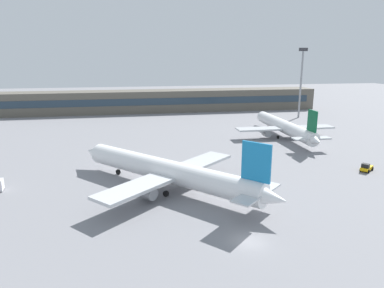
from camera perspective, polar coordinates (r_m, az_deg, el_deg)
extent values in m
plane|color=gray|center=(82.77, 0.10, -2.01)|extent=(400.00, 400.00, 0.00)
cube|color=#5B564C|center=(150.95, -4.84, 7.03)|extent=(133.37, 12.00, 9.00)
cube|color=#263847|center=(144.92, -4.60, 6.92)|extent=(126.70, 0.16, 2.80)
cylinder|color=white|center=(61.76, -4.09, -4.38)|extent=(28.03, 30.47, 3.95)
cone|color=white|center=(76.42, -15.68, -1.25)|extent=(5.70, 5.75, 3.76)
cone|color=white|center=(51.36, 13.33, -8.66)|extent=(4.70, 4.79, 2.77)
cube|color=#197FBF|center=(50.99, 10.42, -2.89)|extent=(3.34, 3.65, 5.72)
cube|color=silver|center=(52.39, 10.50, -7.80)|extent=(9.68, 9.13, 0.25)
cube|color=silver|center=(61.21, -3.35, -4.85)|extent=(26.53, 24.62, 0.52)
cylinder|color=gray|center=(66.26, 0.21, -4.66)|extent=(3.78, 3.87, 2.08)
cylinder|color=gray|center=(57.45, -7.45, -7.80)|extent=(3.78, 3.87, 2.08)
cylinder|color=black|center=(71.66, -11.95, -4.48)|extent=(1.01, 1.05, 1.04)
cylinder|color=black|center=(63.42, -1.00, -6.64)|extent=(1.01, 1.05, 1.04)
cylinder|color=black|center=(59.58, -4.27, -8.08)|extent=(1.01, 1.05, 1.04)
cylinder|color=white|center=(105.34, 14.75, 2.79)|extent=(3.91, 34.43, 3.63)
cone|color=white|center=(122.42, 11.12, 4.52)|extent=(3.48, 4.02, 3.45)
cone|color=white|center=(89.13, 19.67, 0.42)|extent=(2.57, 3.65, 2.54)
cube|color=#0C5933|center=(90.72, 19.01, 3.57)|extent=(0.38, 4.21, 5.26)
cube|color=silver|center=(91.29, 18.89, 0.92)|extent=(9.58, 2.75, 0.23)
cube|color=silver|center=(104.55, 14.95, 2.54)|extent=(28.71, 4.82, 0.48)
cylinder|color=gray|center=(107.32, 17.69, 1.90)|extent=(1.94, 3.07, 1.91)
cylinder|color=gray|center=(102.56, 11.99, 1.72)|extent=(1.94, 3.07, 1.91)
cylinder|color=black|center=(116.68, 12.24, 2.67)|extent=(0.39, 0.96, 0.96)
cylinder|color=black|center=(105.25, 16.32, 1.19)|extent=(0.39, 0.96, 0.96)
cylinder|color=black|center=(103.17, 13.83, 1.10)|extent=(0.39, 0.96, 0.96)
cube|color=#F2B20C|center=(80.62, 26.59, -3.51)|extent=(3.79, 3.33, 0.60)
cube|color=black|center=(79.61, 26.44, -3.22)|extent=(1.71, 1.78, 0.90)
cylinder|color=black|center=(79.81, 25.77, -3.81)|extent=(0.71, 0.61, 0.70)
cylinder|color=black|center=(79.39, 26.84, -4.02)|extent=(0.71, 0.61, 0.70)
cylinder|color=black|center=(82.02, 26.30, -3.42)|extent=(0.71, 0.61, 0.70)
cylinder|color=black|center=(81.61, 27.34, -3.62)|extent=(0.71, 0.61, 0.70)
cylinder|color=gray|center=(140.09, 17.30, 9.16)|extent=(0.70, 0.70, 24.84)
cube|color=#333338|center=(139.71, 17.70, 14.48)|extent=(3.20, 0.80, 1.20)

